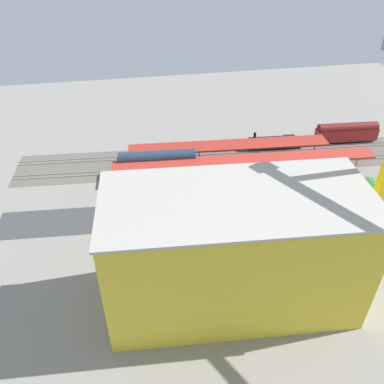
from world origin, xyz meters
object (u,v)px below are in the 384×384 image
at_px(freight_coach_far, 157,162).
at_px(parked_car_2, 286,194).
at_px(parked_car_1, 318,189).
at_px(construction_building, 234,253).
at_px(parked_car_3, 253,195).
at_px(box_truck_0, 249,225).
at_px(parked_car_0, 350,187).
at_px(traffic_light, 208,186).
at_px(locomotive, 274,143).
at_px(street_tree_0, 257,205).
at_px(street_tree_1, 134,216).
at_px(box_truck_1, 228,230).
at_px(passenger_coach, 347,132).
at_px(street_tree_2, 368,189).
at_px(platform_canopy_near, 245,160).
at_px(platform_canopy_far, 229,145).

height_order(freight_coach_far, parked_car_2, freight_coach_far).
bearing_deg(parked_car_1, construction_building, 43.40).
bearing_deg(parked_car_3, box_truck_0, 68.36).
bearing_deg(parked_car_2, parked_car_0, -179.22).
bearing_deg(construction_building, box_truck_0, -113.02).
bearing_deg(parked_car_3, parked_car_0, 177.84).
bearing_deg(traffic_light, locomotive, -138.76).
xyz_separation_m(street_tree_0, street_tree_1, (24.54, -0.59, 0.30)).
distance_m(freight_coach_far, street_tree_0, 28.90).
bearing_deg(traffic_light, parked_car_0, 176.94).
relative_size(locomotive, box_truck_1, 1.70).
bearing_deg(street_tree_0, parked_car_3, -105.20).
height_order(passenger_coach, box_truck_0, passenger_coach).
distance_m(parked_car_0, parked_car_2, 15.64).
bearing_deg(street_tree_1, freight_coach_far, -107.02).
relative_size(parked_car_0, box_truck_0, 0.41).
relative_size(parked_car_0, parked_car_2, 1.04).
bearing_deg(street_tree_2, freight_coach_far, -28.56).
bearing_deg(street_tree_2, platform_canopy_near, -41.03).
relative_size(passenger_coach, parked_car_1, 3.90).
bearing_deg(platform_canopy_far, platform_canopy_near, 106.10).
bearing_deg(passenger_coach, parked_car_2, 40.36).
relative_size(freight_coach_far, street_tree_0, 2.77).
bearing_deg(box_truck_0, parked_car_1, -151.74).
height_order(platform_canopy_far, passenger_coach, passenger_coach).
distance_m(locomotive, traffic_light, 30.16).
xyz_separation_m(street_tree_0, traffic_light, (7.99, -9.57, -0.78)).
distance_m(freight_coach_far, construction_building, 41.72).
height_order(platform_canopy_near, parked_car_3, platform_canopy_near).
bearing_deg(freight_coach_far, street_tree_0, 127.97).
bearing_deg(parked_car_2, passenger_coach, -139.64).
relative_size(freight_coach_far, box_truck_0, 1.86).
bearing_deg(traffic_light, box_truck_0, 117.29).
distance_m(box_truck_1, traffic_light, 12.78).
relative_size(parked_car_0, street_tree_2, 0.51).
distance_m(platform_canopy_near, street_tree_0, 18.58).
height_order(freight_coach_far, box_truck_0, freight_coach_far).
distance_m(construction_building, box_truck_1, 17.30).
distance_m(construction_building, traffic_light, 27.93).
distance_m(box_truck_0, traffic_light, 13.41).
bearing_deg(parked_car_2, box_truck_1, 32.94).
relative_size(platform_canopy_far, street_tree_0, 7.28).
xyz_separation_m(freight_coach_far, traffic_light, (-9.76, 13.18, 0.80)).
xyz_separation_m(freight_coach_far, street_tree_2, (-41.86, 22.78, 2.56)).
relative_size(passenger_coach, street_tree_2, 2.07).
bearing_deg(construction_building, passenger_coach, -129.93).
bearing_deg(parked_car_0, locomotive, -63.59).
bearing_deg(locomotive, street_tree_2, 107.87).
distance_m(parked_car_2, street_tree_0, 12.96).
height_order(platform_canopy_far, parked_car_2, platform_canopy_far).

